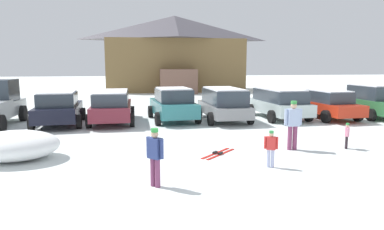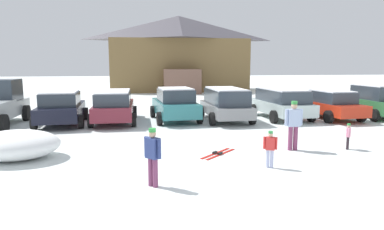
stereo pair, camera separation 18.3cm
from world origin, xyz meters
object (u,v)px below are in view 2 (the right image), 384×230
(skier_adult_in_blue_parka, at_px, (294,123))
(plowed_snow_pile, at_px, (16,145))
(parked_black_sedan, at_px, (61,108))
(parked_red_sedan, at_px, (330,104))
(skier_child_in_pink_snowsuit, at_px, (348,135))
(parked_silver_wagon, at_px, (281,102))
(parked_maroon_van, at_px, (114,105))
(skier_teen_in_navy_coat, at_px, (153,154))
(skier_child_in_red_jacket, at_px, (270,147))
(parked_teal_hatchback, at_px, (175,104))
(parked_grey_wagon, at_px, (226,103))
(ski_lodge, at_px, (179,53))
(parked_green_coupe, at_px, (375,101))
(pair_of_skis, at_px, (218,154))

(skier_adult_in_blue_parka, xyz_separation_m, plowed_snow_pile, (-8.85, 0.29, -0.50))
(parked_black_sedan, relative_size, parked_red_sedan, 0.92)
(skier_child_in_pink_snowsuit, bearing_deg, parked_silver_wagon, 85.79)
(parked_maroon_van, distance_m, skier_teen_in_navy_coat, 9.53)
(skier_adult_in_blue_parka, bearing_deg, plowed_snow_pile, 178.13)
(skier_child_in_red_jacket, bearing_deg, skier_child_in_pink_snowsuit, 24.79)
(parked_teal_hatchback, distance_m, parked_grey_wagon, 2.59)
(ski_lodge, height_order, parked_teal_hatchback, ski_lodge)
(parked_teal_hatchback, relative_size, parked_silver_wagon, 0.96)
(ski_lodge, xyz_separation_m, skier_teen_in_navy_coat, (-4.19, -29.89, -3.29))
(skier_child_in_red_jacket, bearing_deg, skier_adult_in_blue_parka, 49.41)
(parked_green_coupe, distance_m, pair_of_skis, 12.14)
(ski_lodge, relative_size, parked_red_sedan, 3.35)
(parked_green_coupe, bearing_deg, parked_teal_hatchback, 177.33)
(ski_lodge, relative_size, parked_teal_hatchback, 3.54)
(parked_black_sedan, relative_size, parked_maroon_van, 0.93)
(parked_black_sedan, bearing_deg, skier_teen_in_navy_coat, -66.60)
(parked_maroon_van, relative_size, skier_child_in_red_jacket, 4.28)
(parked_teal_hatchback, distance_m, skier_child_in_pink_snowsuit, 8.65)
(parked_black_sedan, bearing_deg, parked_red_sedan, -1.28)
(parked_black_sedan, xyz_separation_m, skier_child_in_pink_snowsuit, (10.68, -6.58, -0.31))
(parked_green_coupe, bearing_deg, plowed_snow_pile, -160.25)
(ski_lodge, height_order, skier_teen_in_navy_coat, ski_lodge)
(ski_lodge, distance_m, parked_grey_wagon, 21.10)
(ski_lodge, bearing_deg, parked_red_sedan, -75.16)
(skier_child_in_red_jacket, bearing_deg, parked_silver_wagon, 64.69)
(parked_green_coupe, relative_size, skier_teen_in_navy_coat, 3.34)
(parked_green_coupe, bearing_deg, pair_of_skis, -148.30)
(parked_red_sedan, distance_m, skier_teen_in_navy_coat, 13.17)
(ski_lodge, bearing_deg, parked_teal_hatchback, -97.35)
(parked_grey_wagon, relative_size, skier_adult_in_blue_parka, 2.58)
(parked_green_coupe, xyz_separation_m, skier_child_in_pink_snowsuit, (-5.78, -6.42, -0.38))
(parked_red_sedan, bearing_deg, parked_grey_wagon, 178.11)
(parked_grey_wagon, height_order, skier_child_in_red_jacket, parked_grey_wagon)
(parked_black_sedan, height_order, parked_maroon_van, parked_black_sedan)
(parked_black_sedan, height_order, skier_adult_in_blue_parka, skier_adult_in_blue_parka)
(parked_maroon_van, distance_m, skier_child_in_pink_snowsuit, 10.71)
(parked_green_coupe, relative_size, plowed_snow_pile, 1.81)
(parked_maroon_van, xyz_separation_m, skier_child_in_red_jacket, (4.80, -8.43, -0.27))
(parked_black_sedan, distance_m, pair_of_skis, 9.01)
(parked_silver_wagon, relative_size, skier_teen_in_navy_coat, 3.14)
(ski_lodge, height_order, parked_grey_wagon, ski_lodge)
(pair_of_skis, bearing_deg, skier_adult_in_blue_parka, 2.91)
(parked_teal_hatchback, bearing_deg, pair_of_skis, -84.61)
(parked_black_sedan, bearing_deg, parked_maroon_van, 6.09)
(parked_red_sedan, distance_m, skier_child_in_pink_snowsuit, 6.98)
(parked_red_sedan, relative_size, skier_adult_in_blue_parka, 2.70)
(parked_red_sedan, bearing_deg, skier_child_in_red_jacket, -129.41)
(skier_child_in_red_jacket, relative_size, plowed_snow_pile, 0.40)
(plowed_snow_pile, bearing_deg, parked_grey_wagon, 36.33)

